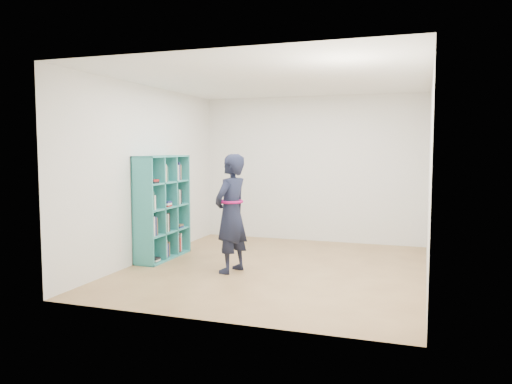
% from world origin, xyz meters
% --- Properties ---
extents(floor, '(4.50, 4.50, 0.00)m').
position_xyz_m(floor, '(0.00, 0.00, 0.00)').
color(floor, olive).
rests_on(floor, ground).
extents(ceiling, '(4.50, 4.50, 0.00)m').
position_xyz_m(ceiling, '(0.00, 0.00, 2.60)').
color(ceiling, white).
rests_on(ceiling, wall_back).
extents(wall_left, '(0.02, 4.50, 2.60)m').
position_xyz_m(wall_left, '(-2.00, 0.00, 1.30)').
color(wall_left, silver).
rests_on(wall_left, floor).
extents(wall_right, '(0.02, 4.50, 2.60)m').
position_xyz_m(wall_right, '(2.00, 0.00, 1.30)').
color(wall_right, silver).
rests_on(wall_right, floor).
extents(wall_back, '(4.00, 0.02, 2.60)m').
position_xyz_m(wall_back, '(0.00, 2.25, 1.30)').
color(wall_back, silver).
rests_on(wall_back, floor).
extents(wall_front, '(4.00, 0.02, 2.60)m').
position_xyz_m(wall_front, '(0.00, -2.25, 1.30)').
color(wall_front, silver).
rests_on(wall_front, floor).
extents(bookshelf, '(0.34, 1.17, 1.57)m').
position_xyz_m(bookshelf, '(-1.85, 0.09, 0.76)').
color(bookshelf, teal).
rests_on(bookshelf, floor).
extents(person, '(0.52, 0.66, 1.60)m').
position_xyz_m(person, '(-0.51, -0.38, 0.80)').
color(person, black).
rests_on(person, floor).
extents(smartphone, '(0.03, 0.10, 0.14)m').
position_xyz_m(smartphone, '(-0.62, -0.26, 0.91)').
color(smartphone, silver).
rests_on(smartphone, person).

